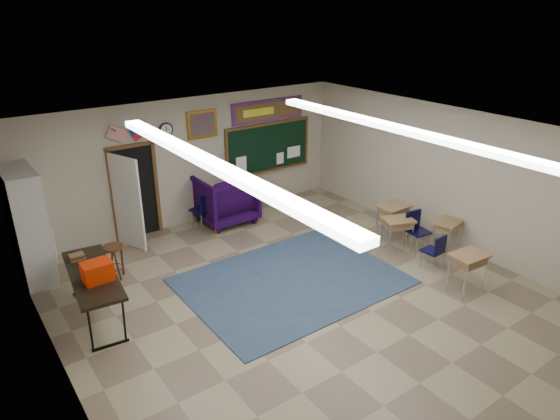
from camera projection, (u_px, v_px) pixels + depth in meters
floor at (310, 303)px, 8.90m from camera, size 9.00×9.00×0.00m
back_wall at (190, 162)px, 11.68m from camera, size 8.00×0.04×3.00m
left_wall at (61, 307)px, 6.17m from camera, size 0.04×9.00×3.00m
right_wall at (459, 181)px, 10.47m from camera, size 0.04×9.00×3.00m
ceiling at (314, 140)px, 7.74m from camera, size 8.00×9.00×0.04m
area_rug at (292, 281)px, 9.60m from camera, size 4.00×3.00×0.02m
fluorescent_strips at (314, 143)px, 7.76m from camera, size 3.86×6.00×0.10m
doorway at (133, 195)px, 10.94m from camera, size 1.10×0.89×2.16m
chalkboard at (269, 149)px, 12.85m from camera, size 2.55×0.14×1.30m
bulletin_board at (268, 110)px, 12.47m from camera, size 2.10×0.05×0.55m
framed_art_print at (202, 124)px, 11.52m from camera, size 0.75×0.05×0.65m
wall_clock at (166, 130)px, 11.03m from camera, size 0.32×0.05×0.32m
wall_flags at (128, 130)px, 10.50m from camera, size 1.16×0.06×0.70m
storage_cabinet at (28, 225)px, 9.36m from camera, size 0.59×1.25×2.20m
wingback_armchair at (224, 198)px, 12.01m from camera, size 1.29×1.32×1.20m
student_chair_reading at (201, 210)px, 11.73m from camera, size 0.54×0.54×0.87m
student_chair_desk_a at (432, 252)px, 9.91m from camera, size 0.41×0.41×0.77m
student_chair_desk_b at (418, 232)px, 10.60m from camera, size 0.49×0.49×0.88m
student_desk_front_left at (397, 233)px, 10.62m from camera, size 0.75×0.66×0.75m
student_desk_front_right at (393, 220)px, 11.17m from camera, size 0.68×0.51×0.81m
student_desk_back_left at (467, 271)px, 9.11m from camera, size 0.68×0.54×0.78m
student_desk_back_right at (446, 235)px, 10.58m from camera, size 0.68×0.56×0.71m
folding_table at (96, 294)px, 8.34m from camera, size 0.91×2.12×1.17m
wooden_stool at (115, 262)px, 9.60m from camera, size 0.39×0.39×0.68m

